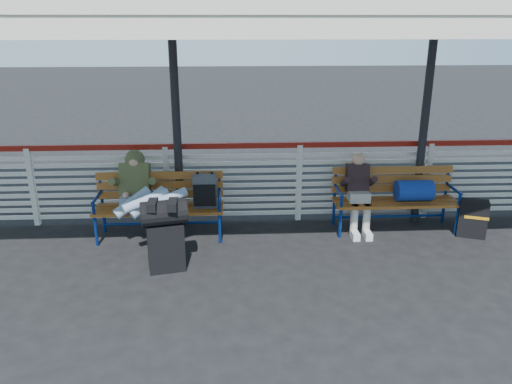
{
  "coord_description": "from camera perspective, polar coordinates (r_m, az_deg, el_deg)",
  "views": [
    {
      "loc": [
        -1.04,
        -5.32,
        2.95
      ],
      "look_at": [
        -0.71,
        1.0,
        0.78
      ],
      "focal_mm": 35.0,
      "sensor_mm": 36.0,
      "label": 1
    }
  ],
  "objects": [
    {
      "name": "bench_left",
      "position": [
        7.14,
        -9.42,
        -0.57
      ],
      "size": [
        1.8,
        0.56,
        0.93
      ],
      "color": "#AE6221",
      "rests_on": "ground"
    },
    {
      "name": "canopy",
      "position": [
        6.28,
        6.91,
        19.66
      ],
      "size": [
        12.6,
        3.6,
        3.16
      ],
      "color": "silver",
      "rests_on": "ground"
    },
    {
      "name": "fence",
      "position": [
        7.65,
        4.93,
        1.47
      ],
      "size": [
        12.08,
        0.08,
        1.24
      ],
      "color": "silver",
      "rests_on": "ground"
    },
    {
      "name": "traveler_man",
      "position": [
        6.82,
        -12.66,
        -0.46
      ],
      "size": [
        0.93,
        1.64,
        0.77
      ],
      "color": "#90A3C2",
      "rests_on": "ground"
    },
    {
      "name": "luggage_stack",
      "position": [
        6.22,
        -10.35,
        -4.59
      ],
      "size": [
        0.6,
        0.42,
        0.91
      ],
      "rotation": [
        0.0,
        0.0,
        0.22
      ],
      "color": "black",
      "rests_on": "ground"
    },
    {
      "name": "ground",
      "position": [
        6.17,
        7.15,
        -9.75
      ],
      "size": [
        60.0,
        60.0,
        0.0
      ],
      "primitive_type": "plane",
      "color": "black",
      "rests_on": "ground"
    },
    {
      "name": "suitcase_side",
      "position": [
        7.8,
        23.49,
        -2.79
      ],
      "size": [
        0.44,
        0.36,
        0.54
      ],
      "rotation": [
        0.0,
        0.0,
        -0.36
      ],
      "color": "black",
      "rests_on": "ground"
    },
    {
      "name": "bench_right",
      "position": [
        7.6,
        16.39,
        -0.01
      ],
      "size": [
        1.8,
        0.56,
        0.92
      ],
      "color": "#AE6221",
      "rests_on": "ground"
    },
    {
      "name": "companion_person",
      "position": [
        7.39,
        11.64,
        -0.02
      ],
      "size": [
        0.32,
        0.66,
        1.15
      ],
      "color": "#B7B1A6",
      "rests_on": "ground"
    }
  ]
}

